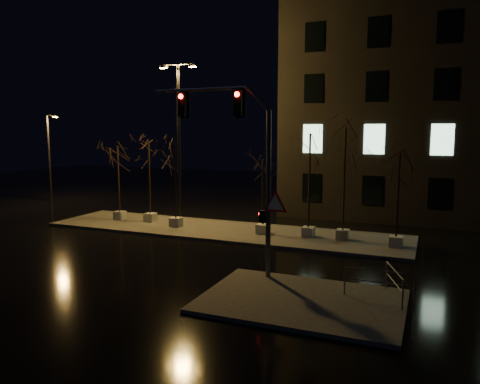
% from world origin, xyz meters
% --- Properties ---
extents(ground, '(90.00, 90.00, 0.00)m').
position_xyz_m(ground, '(0.00, 0.00, 0.00)').
color(ground, black).
rests_on(ground, ground).
extents(median, '(22.00, 5.00, 0.15)m').
position_xyz_m(median, '(0.00, 6.00, 0.07)').
color(median, '#403E39').
rests_on(median, ground).
extents(sidewalk_corner, '(7.00, 5.00, 0.15)m').
position_xyz_m(sidewalk_corner, '(7.50, -3.50, 0.07)').
color(sidewalk_corner, '#403E39').
rests_on(sidewalk_corner, ground).
extents(building, '(25.00, 12.00, 15.00)m').
position_xyz_m(building, '(14.00, 18.00, 7.50)').
color(building, black).
rests_on(building, ground).
extents(tree_0, '(1.80, 1.80, 5.04)m').
position_xyz_m(tree_0, '(-7.61, 6.24, 3.98)').
color(tree_0, '#B7B6AB').
rests_on(tree_0, median).
extents(tree_1, '(1.80, 1.80, 5.37)m').
position_xyz_m(tree_1, '(-5.33, 6.43, 4.22)').
color(tree_1, '#B7B6AB').
rests_on(tree_1, median).
extents(tree_2, '(1.80, 1.80, 5.31)m').
position_xyz_m(tree_2, '(-2.99, 5.72, 4.18)').
color(tree_2, '#B7B6AB').
rests_on(tree_2, median).
extents(tree_3, '(1.80, 1.80, 4.38)m').
position_xyz_m(tree_3, '(2.66, 5.86, 3.48)').
color(tree_3, '#B7B6AB').
rests_on(tree_3, median).
extents(tree_4, '(1.80, 1.80, 5.90)m').
position_xyz_m(tree_4, '(5.29, 6.13, 4.63)').
color(tree_4, '#B7B6AB').
rests_on(tree_4, median).
extents(tree_5, '(1.80, 1.80, 6.26)m').
position_xyz_m(tree_5, '(7.19, 6.14, 4.90)').
color(tree_5, '#B7B6AB').
rests_on(tree_5, median).
extents(tree_6, '(1.80, 1.80, 4.98)m').
position_xyz_m(tree_6, '(10.00, 5.59, 3.93)').
color(tree_6, '#B7B6AB').
rests_on(tree_6, median).
extents(traffic_signal_mast, '(6.30, 0.59, 7.71)m').
position_xyz_m(traffic_signal_mast, '(4.28, -1.42, 5.21)').
color(traffic_signal_mast, '#5A5D62').
rests_on(traffic_signal_mast, sidewalk_corner).
extents(streetlight_main, '(2.51, 0.49, 10.01)m').
position_xyz_m(streetlight_main, '(-3.38, 6.93, 5.93)').
color(streetlight_main, black).
rests_on(streetlight_main, median).
extents(streetlight_far, '(1.43, 0.52, 7.35)m').
position_xyz_m(streetlight_far, '(-18.52, 11.40, 4.05)').
color(streetlight_far, black).
rests_on(streetlight_far, ground).
extents(guard_rail_a, '(2.44, 0.09, 1.05)m').
position_xyz_m(guard_rail_a, '(10.00, -2.43, 0.84)').
color(guard_rail_a, '#5A5D62').
rests_on(guard_rail_a, sidewalk_corner).
extents(guard_rail_b, '(0.76, 2.10, 1.05)m').
position_xyz_m(guard_rail_b, '(10.50, -2.20, 0.83)').
color(guard_rail_b, '#5A5D62').
rests_on(guard_rail_b, sidewalk_corner).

